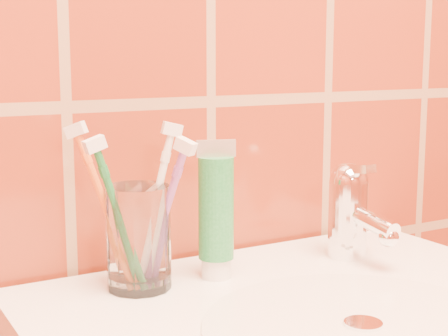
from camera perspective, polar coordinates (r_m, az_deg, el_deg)
glass_tumbler at (r=0.74m, az=-7.13°, el=-5.77°), size 0.08×0.08×0.11m
toothpaste_tube at (r=0.77m, az=-0.66°, el=-3.85°), size 0.04×0.04×0.16m
faucet at (r=0.86m, az=10.46°, el=-3.24°), size 0.05×0.11×0.12m
toothbrush_0 at (r=0.73m, az=-4.99°, el=-3.97°), size 0.11×0.13×0.19m
toothbrush_1 at (r=0.72m, az=-8.66°, el=-4.08°), size 0.08×0.08×0.18m
toothbrush_2 at (r=0.74m, az=-9.75°, el=-3.34°), size 0.14×0.14×0.20m
toothbrush_3 at (r=0.75m, az=-5.78°, el=-3.12°), size 0.09×0.08×0.19m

